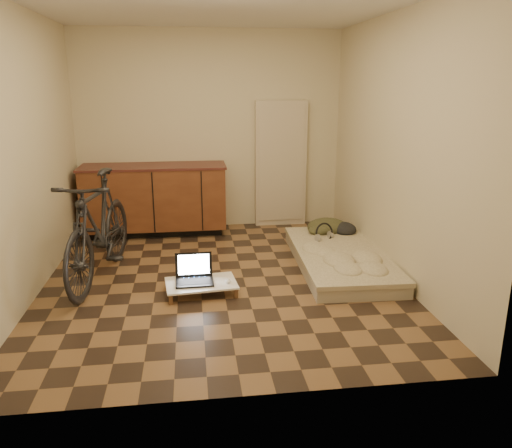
{
  "coord_description": "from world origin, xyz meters",
  "views": [
    {
      "loc": [
        -0.28,
        -4.74,
        1.93
      ],
      "look_at": [
        0.36,
        0.06,
        0.55
      ],
      "focal_mm": 35.0,
      "sensor_mm": 36.0,
      "label": 1
    }
  ],
  "objects": [
    {
      "name": "room_shell",
      "position": [
        0.0,
        0.0,
        1.3
      ],
      "size": [
        3.5,
        4.0,
        2.6
      ],
      "color": "brown",
      "rests_on": "ground"
    },
    {
      "name": "appliance_panel",
      "position": [
        0.95,
        1.94,
        0.85
      ],
      "size": [
        0.7,
        0.1,
        1.7
      ],
      "primitive_type": "cube",
      "color": "beige",
      "rests_on": "ground"
    },
    {
      "name": "futon",
      "position": [
        1.3,
        0.22,
        0.08
      ],
      "size": [
        1.0,
        1.96,
        0.16
      ],
      "rotation": [
        0.0,
        0.0,
        -0.04
      ],
      "color": "#AEA28B",
      "rests_on": "ground"
    },
    {
      "name": "mouse",
      "position": [
        0.03,
        -0.38,
        0.12
      ],
      "size": [
        0.06,
        0.09,
        0.03
      ],
      "primitive_type": "ellipsoid",
      "rotation": [
        0.0,
        0.0,
        0.07
      ],
      "color": "white",
      "rests_on": "lap_desk"
    },
    {
      "name": "lap_desk",
      "position": [
        -0.22,
        -0.34,
        0.1
      ],
      "size": [
        0.7,
        0.49,
        0.11
      ],
      "rotation": [
        0.0,
        0.0,
        0.1
      ],
      "color": "brown",
      "rests_on": "ground"
    },
    {
      "name": "cabinets",
      "position": [
        -0.75,
        1.7,
        0.47
      ],
      "size": [
        1.84,
        0.62,
        0.91
      ],
      "color": "black",
      "rests_on": "ground"
    },
    {
      "name": "bicycle",
      "position": [
        -1.2,
        0.14,
        0.6
      ],
      "size": [
        0.84,
        1.91,
        1.2
      ],
      "primitive_type": "imported",
      "rotation": [
        0.0,
        0.0,
        -0.16
      ],
      "color": "black",
      "rests_on": "ground"
    },
    {
      "name": "headphones",
      "position": [
        1.24,
        0.66,
        0.25
      ],
      "size": [
        0.33,
        0.31,
        0.17
      ],
      "primitive_type": null,
      "rotation": [
        0.0,
        0.0,
        0.35
      ],
      "color": "black",
      "rests_on": "futon"
    },
    {
      "name": "laptop",
      "position": [
        -0.28,
        -0.29,
        0.16
      ],
      "size": [
        0.36,
        0.32,
        0.24
      ],
      "rotation": [
        0.0,
        0.0,
        0.02
      ],
      "color": "black",
      "rests_on": "lap_desk"
    },
    {
      "name": "clothing_pile",
      "position": [
        1.42,
        0.99,
        0.27
      ],
      "size": [
        0.54,
        0.46,
        0.21
      ],
      "primitive_type": null,
      "rotation": [
        0.0,
        0.0,
        -0.04
      ],
      "color": "#3B3B22",
      "rests_on": "futon"
    }
  ]
}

